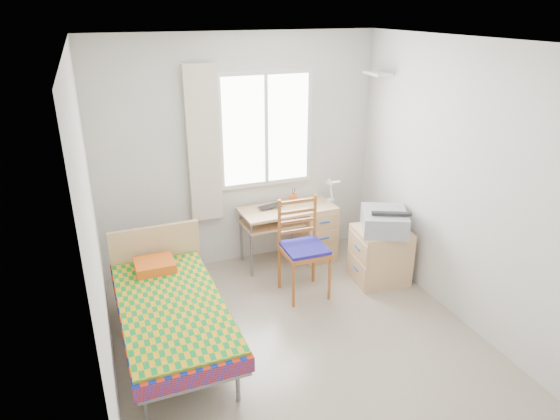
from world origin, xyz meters
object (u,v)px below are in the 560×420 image
object	(u,v)px
chair	(303,242)
bed	(170,306)
printer	(384,220)
desk	(310,229)
cabinet	(380,255)

from	to	relation	value
chair	bed	bearing A→B (deg)	-163.45
bed	printer	size ratio (longest dim) A/B	2.81
bed	desk	xyz separation A→B (m)	(1.83, 1.10, -0.02)
printer	desk	bearing A→B (deg)	147.88
desk	chair	bearing A→B (deg)	-121.58
bed	desk	distance (m)	2.13
bed	desk	size ratio (longest dim) A/B	1.69
cabinet	printer	size ratio (longest dim) A/B	0.91
desk	chair	distance (m)	0.81
bed	desk	world-z (taller)	bed
desk	cabinet	xyz separation A→B (m)	(0.50, -0.77, -0.07)
desk	cabinet	size ratio (longest dim) A/B	1.83
bed	printer	world-z (taller)	printer
bed	printer	distance (m)	2.38
desk	cabinet	bearing A→B (deg)	-59.41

